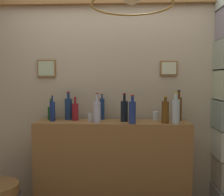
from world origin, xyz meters
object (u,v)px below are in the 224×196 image
(liquor_bottle_gin, at_px, (165,112))
(liquor_bottle_port, at_px, (69,109))
(glass_tumbler_highball, at_px, (156,116))
(liquor_bottle_vodka, at_px, (176,111))
(liquor_bottle_tequila, at_px, (52,111))
(liquor_bottle_scotch, at_px, (102,109))
(liquor_bottle_mezcal, at_px, (132,112))
(liquor_bottle_rye, at_px, (51,112))
(liquor_bottle_amaro, at_px, (124,111))
(liquor_bottle_rum, at_px, (179,108))
(liquor_bottle_bourbon, at_px, (97,112))
(liquor_bottle_brandy, at_px, (75,112))
(glass_tumbler_rocks, at_px, (90,118))

(liquor_bottle_gin, relative_size, liquor_bottle_port, 0.89)
(liquor_bottle_gin, xyz_separation_m, glass_tumbler_highball, (-0.08, 0.16, -0.07))
(liquor_bottle_vodka, bearing_deg, liquor_bottle_tequila, 175.90)
(liquor_bottle_scotch, relative_size, liquor_bottle_mezcal, 1.02)
(liquor_bottle_gin, distance_m, liquor_bottle_vodka, 0.10)
(liquor_bottle_rye, distance_m, liquor_bottle_amaro, 0.81)
(liquor_bottle_gin, xyz_separation_m, liquor_bottle_vodka, (0.10, -0.02, 0.01))
(liquor_bottle_amaro, bearing_deg, liquor_bottle_mezcal, -58.15)
(liquor_bottle_rye, height_order, liquor_bottle_tequila, liquor_bottle_tequila)
(liquor_bottle_mezcal, xyz_separation_m, liquor_bottle_tequila, (-0.84, 0.11, -0.01))
(liquor_bottle_vodka, height_order, liquor_bottle_rum, liquor_bottle_rum)
(liquor_bottle_port, height_order, liquor_bottle_bourbon, liquor_bottle_port)
(liquor_bottle_port, distance_m, liquor_bottle_mezcal, 0.72)
(liquor_bottle_gin, height_order, liquor_bottle_brandy, liquor_bottle_gin)
(glass_tumbler_rocks, bearing_deg, liquor_bottle_mezcal, -14.91)
(liquor_bottle_rum, height_order, liquor_bottle_brandy, liquor_bottle_rum)
(liquor_bottle_rum, xyz_separation_m, liquor_bottle_tequila, (-1.34, -0.12, -0.02))
(liquor_bottle_rye, height_order, liquor_bottle_rum, liquor_bottle_rum)
(liquor_bottle_mezcal, relative_size, glass_tumbler_highball, 2.97)
(liquor_bottle_port, relative_size, liquor_bottle_bourbon, 1.01)
(liquor_bottle_amaro, relative_size, liquor_bottle_brandy, 1.16)
(liquor_bottle_rum, xyz_separation_m, glass_tumbler_highball, (-0.25, -0.02, -0.08))
(liquor_bottle_port, bearing_deg, glass_tumbler_rocks, -20.81)
(liquor_bottle_port, height_order, glass_tumbler_highball, liquor_bottle_port)
(liquor_bottle_brandy, xyz_separation_m, glass_tumbler_highball, (0.86, 0.04, -0.05))
(liquor_bottle_rye, height_order, liquor_bottle_brandy, liquor_bottle_brandy)
(liquor_bottle_mezcal, bearing_deg, liquor_bottle_bourbon, 173.57)
(liquor_bottle_rum, distance_m, liquor_bottle_mezcal, 0.55)
(liquor_bottle_amaro, distance_m, liquor_bottle_port, 0.61)
(liquor_bottle_rye, distance_m, glass_tumbler_rocks, 0.46)
(liquor_bottle_vodka, relative_size, liquor_bottle_scotch, 1.07)
(liquor_bottle_rum, bearing_deg, liquor_bottle_mezcal, -155.84)
(glass_tumbler_rocks, height_order, glass_tumbler_highball, glass_tumbler_highball)
(liquor_bottle_tequila, bearing_deg, liquor_bottle_vodka, -4.10)
(liquor_bottle_rum, bearing_deg, glass_tumbler_highball, -175.34)
(glass_tumbler_rocks, bearing_deg, liquor_bottle_rye, 168.39)
(liquor_bottle_tequila, bearing_deg, liquor_bottle_rye, 114.55)
(liquor_bottle_scotch, distance_m, liquor_bottle_bourbon, 0.22)
(liquor_bottle_tequila, xyz_separation_m, glass_tumbler_rocks, (0.40, 0.01, -0.07))
(liquor_bottle_vodka, relative_size, glass_tumbler_rocks, 3.91)
(glass_tumbler_rocks, bearing_deg, liquor_bottle_scotch, 51.00)
(liquor_bottle_rum, xyz_separation_m, glass_tumbler_rocks, (-0.94, -0.11, -0.09))
(glass_tumbler_highball, bearing_deg, liquor_bottle_mezcal, -141.22)
(liquor_bottle_rye, height_order, glass_tumbler_highball, liquor_bottle_rye)
(liquor_bottle_amaro, bearing_deg, liquor_bottle_rum, 9.57)
(glass_tumbler_highball, bearing_deg, liquor_bottle_gin, -65.32)
(glass_tumbler_highball, bearing_deg, liquor_bottle_brandy, -177.28)
(liquor_bottle_amaro, bearing_deg, glass_tumbler_highball, 13.10)
(liquor_bottle_gin, xyz_separation_m, liquor_bottle_scotch, (-0.65, 0.21, 0.00))
(liquor_bottle_vodka, xyz_separation_m, liquor_bottle_scotch, (-0.75, 0.23, -0.01))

